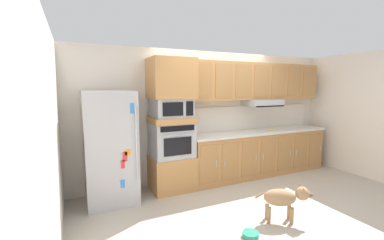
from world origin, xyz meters
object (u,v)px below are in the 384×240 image
Objects in this scene: built_in_oven at (172,140)px; screwdriver at (271,130)px; dog_food_bowl at (251,234)px; dog at (285,198)px; refrigerator at (110,147)px; microwave at (171,108)px.

built_in_oven is 4.24× the size of screwdriver.
dog is at bearing 9.98° from dog_food_bowl.
built_in_oven is at bearing 3.70° from refrigerator.
refrigerator is 2.50× the size of dog.
screwdriver is 0.23× the size of dog.
refrigerator is 2.66m from dog.
microwave is 3.90× the size of screwdriver.
microwave is (1.05, 0.07, 0.58)m from refrigerator.
screwdriver reaches higher than dog_food_bowl.
microwave reaches higher than built_in_oven.
dog_food_bowl is (0.33, -1.81, -0.87)m from built_in_oven.
built_in_oven is 2.16m from screwdriver.
dog_food_bowl is at bearing -79.53° from microwave.
built_in_oven is at bearing 179.23° from microwave.
screwdriver is 2.68m from dog_food_bowl.
built_in_oven is 2.04m from dog_food_bowl.
refrigerator is 2.73× the size of microwave.
microwave is at bearing 148.64° from dog.
built_in_oven is 1.00× the size of dog.
screwdriver is (3.21, -0.01, 0.05)m from refrigerator.
screwdriver is at bearing 43.47° from dog_food_bowl.
refrigerator is at bearing 169.85° from dog.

